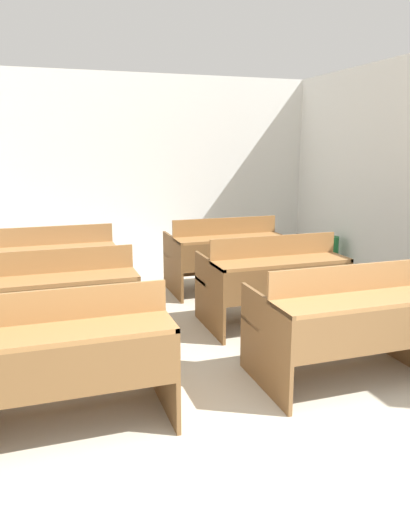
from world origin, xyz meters
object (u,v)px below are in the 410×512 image
wastepaper_bin (330,249)px  bench_third_left (53,265)px  bench_front_right (346,320)px  bench_second_right (273,278)px  bench_front_left (64,354)px  bench_third_right (225,252)px  bench_second_left (57,298)px

wastepaper_bin → bench_third_left: bearing=-167.4°
bench_front_right → bench_second_right: 1.22m
bench_front_left → bench_front_right: same height
bench_second_right → bench_third_right: same height
bench_front_left → bench_third_right: same height
wastepaper_bin → bench_second_right: bearing=-133.1°
bench_third_left → bench_third_right: (1.94, 0.00, 0.00)m
bench_front_right → bench_third_right: same height
bench_third_right → wastepaper_bin: 2.20m
bench_second_left → bench_third_right: 2.30m
bench_second_right → bench_third_left: size_ratio=1.00×
bench_third_left → bench_second_left: bearing=-90.2°
bench_second_left → bench_second_right: (1.96, -0.00, 0.00)m
bench_third_left → wastepaper_bin: size_ratio=3.31×
bench_third_left → wastepaper_bin: (3.94, 0.88, -0.27)m
bench_front_right → bench_second_right: bearing=89.6°
bench_front_left → bench_third_left: (0.01, 2.43, 0.00)m
bench_second_right → bench_front_right: bearing=-90.4°
bench_second_left → bench_third_left: size_ratio=1.00×
bench_third_left → bench_third_right: bearing=0.1°
bench_third_right → bench_second_left: bearing=-147.5°
bench_third_left → wastepaper_bin: bearing=12.6°
bench_front_right → wastepaper_bin: (1.99, 3.33, -0.27)m
wastepaper_bin → bench_front_right: bearing=-120.8°
bench_second_right → wastepaper_bin: (1.98, 2.11, -0.27)m
bench_front_left → bench_second_left: same height
bench_front_right → bench_second_left: 2.30m
bench_front_right → bench_second_left: bearing=148.0°
bench_front_right → bench_third_left: 3.14m
bench_third_right → bench_front_right: bearing=-89.7°
wastepaper_bin → bench_third_right: bearing=-156.3°
bench_second_right → bench_third_right: size_ratio=1.00×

